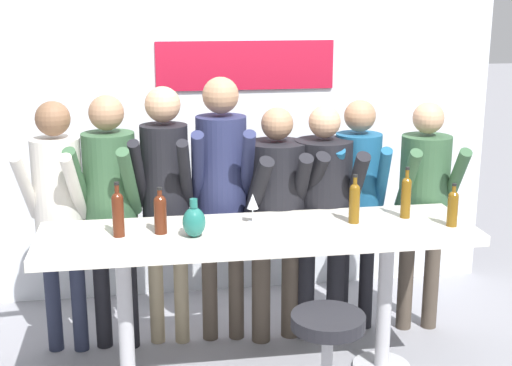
# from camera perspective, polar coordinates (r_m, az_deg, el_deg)

# --- Properties ---
(back_wall) EXTENTS (4.13, 0.12, 2.61)m
(back_wall) POSITION_cam_1_polar(r_m,az_deg,el_deg) (5.45, -2.27, 4.54)
(back_wall) COLOR silver
(back_wall) RESTS_ON ground_plane
(tasting_table) EXTENTS (2.53, 0.67, 0.96)m
(tasting_table) POSITION_cam_1_polar(r_m,az_deg,el_deg) (4.17, 0.22, -5.41)
(tasting_table) COLOR silver
(tasting_table) RESTS_ON ground_plane
(bar_stool) EXTENTS (0.40, 0.40, 0.71)m
(bar_stool) POSITION_cam_1_polar(r_m,az_deg,el_deg) (3.77, 5.71, -13.74)
(bar_stool) COLOR #B2B2B7
(bar_stool) RESTS_ON ground_plane
(person_far_left) EXTENTS (0.42, 0.54, 1.65)m
(person_far_left) POSITION_cam_1_polar(r_m,az_deg,el_deg) (4.63, -15.55, -1.25)
(person_far_left) COLOR #23283D
(person_far_left) RESTS_ON ground_plane
(person_left) EXTENTS (0.46, 0.57, 1.68)m
(person_left) POSITION_cam_1_polar(r_m,az_deg,el_deg) (4.59, -11.58, -0.96)
(person_left) COLOR black
(person_left) RESTS_ON ground_plane
(person_center_left) EXTENTS (0.41, 0.54, 1.73)m
(person_center_left) POSITION_cam_1_polar(r_m,az_deg,el_deg) (4.59, -7.28, -0.24)
(person_center_left) COLOR gray
(person_center_left) RESTS_ON ground_plane
(person_center) EXTENTS (0.41, 0.55, 1.78)m
(person_center) POSITION_cam_1_polar(r_m,az_deg,el_deg) (4.60, -2.76, 0.27)
(person_center) COLOR #473D33
(person_center) RESTS_ON ground_plane
(person_center_right) EXTENTS (0.53, 0.61, 1.59)m
(person_center_right) POSITION_cam_1_polar(r_m,az_deg,el_deg) (4.64, 1.71, -1.50)
(person_center_right) COLOR #473D33
(person_center_right) RESTS_ON ground_plane
(person_right) EXTENTS (0.45, 0.53, 1.59)m
(person_right) POSITION_cam_1_polar(r_m,az_deg,el_deg) (4.70, 5.39, -1.28)
(person_right) COLOR black
(person_right) RESTS_ON ground_plane
(person_far_right) EXTENTS (0.43, 0.54, 1.61)m
(person_far_right) POSITION_cam_1_polar(r_m,az_deg,el_deg) (4.84, 8.11, -0.50)
(person_far_right) COLOR black
(person_far_right) RESTS_ON ground_plane
(person_rightmost) EXTENTS (0.42, 0.52, 1.60)m
(person_rightmost) POSITION_cam_1_polar(r_m,az_deg,el_deg) (4.92, 13.32, -0.71)
(person_rightmost) COLOR #473D33
(person_rightmost) RESTS_ON ground_plane
(wine_bottle_0) EXTENTS (0.06, 0.06, 0.30)m
(wine_bottle_0) POSITION_cam_1_polar(r_m,az_deg,el_deg) (4.25, 7.88, -1.44)
(wine_bottle_0) COLOR brown
(wine_bottle_0) RESTS_ON tasting_table
(wine_bottle_1) EXTENTS (0.07, 0.07, 0.27)m
(wine_bottle_1) POSITION_cam_1_polar(r_m,az_deg,el_deg) (4.06, -7.67, -2.32)
(wine_bottle_1) COLOR #4C1E0F
(wine_bottle_1) RESTS_ON tasting_table
(wine_bottle_2) EXTENTS (0.07, 0.07, 0.31)m
(wine_bottle_2) POSITION_cam_1_polar(r_m,az_deg,el_deg) (4.04, -10.99, -2.30)
(wine_bottle_2) COLOR #4C1E0F
(wine_bottle_2) RESTS_ON tasting_table
(wine_bottle_3) EXTENTS (0.06, 0.06, 0.32)m
(wine_bottle_3) POSITION_cam_1_polar(r_m,az_deg,el_deg) (4.40, 11.92, -0.96)
(wine_bottle_3) COLOR brown
(wine_bottle_3) RESTS_ON tasting_table
(wine_bottle_4) EXTENTS (0.06, 0.06, 0.26)m
(wine_bottle_4) POSITION_cam_1_polar(r_m,az_deg,el_deg) (4.31, 15.47, -1.84)
(wine_bottle_4) COLOR brown
(wine_bottle_4) RESTS_ON tasting_table
(wine_glass_0) EXTENTS (0.07, 0.07, 0.18)m
(wine_glass_0) POSITION_cam_1_polar(r_m,az_deg,el_deg) (4.22, -0.27, -1.55)
(wine_glass_0) COLOR silver
(wine_glass_0) RESTS_ON tasting_table
(decorative_vase) EXTENTS (0.13, 0.13, 0.22)m
(decorative_vase) POSITION_cam_1_polar(r_m,az_deg,el_deg) (3.99, -4.98, -3.09)
(decorative_vase) COLOR #1E665B
(decorative_vase) RESTS_ON tasting_table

